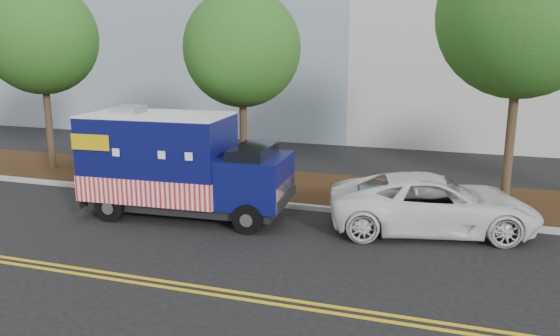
% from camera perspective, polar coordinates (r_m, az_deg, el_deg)
% --- Properties ---
extents(ground, '(120.00, 120.00, 0.00)m').
position_cam_1_polar(ground, '(16.35, -8.46, -4.76)').
color(ground, black).
rests_on(ground, ground).
extents(curb, '(120.00, 0.18, 0.15)m').
position_cam_1_polar(curb, '(17.54, -6.44, -3.21)').
color(curb, '#9E9E99').
rests_on(curb, ground).
extents(mulch_strip, '(120.00, 4.00, 0.15)m').
position_cam_1_polar(mulch_strip, '(19.39, -3.88, -1.56)').
color(mulch_strip, black).
rests_on(mulch_strip, ground).
extents(centerline_near, '(120.00, 0.10, 0.01)m').
position_cam_1_polar(centerline_near, '(12.79, -17.48, -10.41)').
color(centerline_near, gold).
rests_on(centerline_near, ground).
extents(centerline_far, '(120.00, 0.10, 0.01)m').
position_cam_1_polar(centerline_far, '(12.61, -18.14, -10.81)').
color(centerline_far, gold).
rests_on(centerline_far, ground).
extents(tree_a, '(4.19, 4.19, 7.19)m').
position_cam_1_polar(tree_a, '(22.70, -23.72, 12.31)').
color(tree_a, '#38281C').
rests_on(tree_a, ground).
extents(tree_b, '(3.92, 3.92, 6.71)m').
position_cam_1_polar(tree_b, '(18.60, -3.98, 12.34)').
color(tree_b, '#38281C').
rests_on(tree_b, ground).
extents(tree_c, '(4.59, 4.59, 7.99)m').
position_cam_1_polar(tree_c, '(16.72, 23.98, 14.44)').
color(tree_c, '#38281C').
rests_on(tree_c, ground).
extents(sign_post, '(0.06, 0.06, 2.40)m').
position_cam_1_polar(sign_post, '(20.51, -19.43, 1.74)').
color(sign_post, '#473828').
rests_on(sign_post, ground).
extents(food_truck, '(6.13, 2.61, 3.17)m').
position_cam_1_polar(food_truck, '(15.99, -10.79, 0.07)').
color(food_truck, black).
rests_on(food_truck, ground).
extents(white_car, '(5.87, 3.65, 1.52)m').
position_cam_1_polar(white_car, '(15.13, 15.68, -3.59)').
color(white_car, white).
rests_on(white_car, ground).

